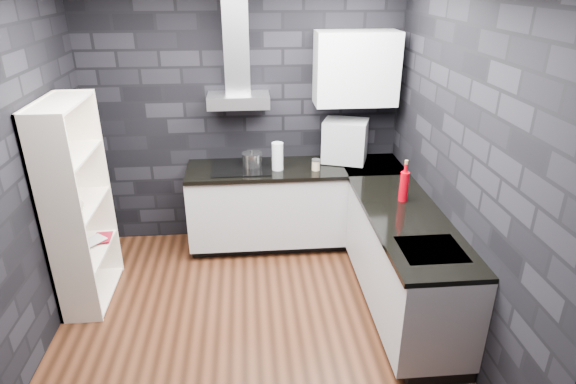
{
  "coord_description": "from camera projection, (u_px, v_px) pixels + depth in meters",
  "views": [
    {
      "loc": [
        0.03,
        -3.25,
        2.67
      ],
      "look_at": [
        0.35,
        0.45,
        1.0
      ],
      "focal_mm": 30.0,
      "sensor_mm": 36.0,
      "label": 1
    }
  ],
  "objects": [
    {
      "name": "ground",
      "position": [
        251.0,
        323.0,
        4.05
      ],
      "size": [
        3.2,
        3.2,
        0.0
      ],
      "primitive_type": "plane",
      "color": "#472515"
    },
    {
      "name": "wall_back",
      "position": [
        244.0,
        116.0,
        4.97
      ],
      "size": [
        3.2,
        0.05,
        2.7
      ],
      "primitive_type": "cube",
      "color": "black",
      "rests_on": "ground"
    },
    {
      "name": "wall_front",
      "position": [
        248.0,
        321.0,
        2.02
      ],
      "size": [
        3.2,
        0.05,
        2.7
      ],
      "primitive_type": "cube",
      "color": "black",
      "rests_on": "ground"
    },
    {
      "name": "wall_left",
      "position": [
        13.0,
        183.0,
        3.36
      ],
      "size": [
        0.05,
        3.2,
        2.7
      ],
      "primitive_type": "cube",
      "color": "black",
      "rests_on": "ground"
    },
    {
      "name": "wall_right",
      "position": [
        462.0,
        168.0,
        3.62
      ],
      "size": [
        0.05,
        3.2,
        2.7
      ],
      "primitive_type": "cube",
      "color": "black",
      "rests_on": "ground"
    },
    {
      "name": "toekick_back",
      "position": [
        294.0,
        237.0,
        5.28
      ],
      "size": [
        2.18,
        0.5,
        0.1
      ],
      "primitive_type": "cube",
      "color": "black",
      "rests_on": "ground"
    },
    {
      "name": "toekick_right",
      "position": [
        404.0,
        303.0,
        4.22
      ],
      "size": [
        0.5,
        1.78,
        0.1
      ],
      "primitive_type": "cube",
      "color": "black",
      "rests_on": "ground"
    },
    {
      "name": "counter_back_cab",
      "position": [
        295.0,
        203.0,
        5.07
      ],
      "size": [
        2.2,
        0.6,
        0.76
      ],
      "primitive_type": "cube",
      "color": "#B5B5B9",
      "rests_on": "ground"
    },
    {
      "name": "counter_right_cab",
      "position": [
        404.0,
        261.0,
        4.04
      ],
      "size": [
        0.6,
        1.8,
        0.76
      ],
      "primitive_type": "cube",
      "color": "#B5B5B9",
      "rests_on": "ground"
    },
    {
      "name": "counter_back_top",
      "position": [
        295.0,
        168.0,
        4.9
      ],
      "size": [
        2.2,
        0.62,
        0.04
      ],
      "primitive_type": "cube",
      "color": "black",
      "rests_on": "counter_back_cab"
    },
    {
      "name": "counter_right_top",
      "position": [
        408.0,
        219.0,
        3.88
      ],
      "size": [
        0.62,
        1.8,
        0.04
      ],
      "primitive_type": "cube",
      "color": "black",
      "rests_on": "counter_right_cab"
    },
    {
      "name": "counter_corner_top",
      "position": [
        372.0,
        166.0,
        4.97
      ],
      "size": [
        0.62,
        0.62,
        0.04
      ],
      "primitive_type": "cube",
      "color": "black",
      "rests_on": "counter_right_cab"
    },
    {
      "name": "hood_body",
      "position": [
        239.0,
        100.0,
        4.7
      ],
      "size": [
        0.6,
        0.34,
        0.12
      ],
      "primitive_type": "cube",
      "color": "silver",
      "rests_on": "wall_back"
    },
    {
      "name": "hood_chimney",
      "position": [
        236.0,
        45.0,
        4.55
      ],
      "size": [
        0.24,
        0.2,
        0.9
      ],
      "primitive_type": "cube",
      "color": "silver",
      "rests_on": "hood_body"
    },
    {
      "name": "upper_cabinet",
      "position": [
        356.0,
        68.0,
        4.67
      ],
      "size": [
        0.8,
        0.35,
        0.7
      ],
      "primitive_type": "cube",
      "color": "silver",
      "rests_on": "wall_back"
    },
    {
      "name": "cooktop",
      "position": [
        241.0,
        167.0,
        4.85
      ],
      "size": [
        0.58,
        0.5,
        0.01
      ],
      "primitive_type": "cube",
      "color": "black",
      "rests_on": "counter_back_top"
    },
    {
      "name": "sink_rim",
      "position": [
        431.0,
        250.0,
        3.42
      ],
      "size": [
        0.44,
        0.4,
        0.01
      ],
      "primitive_type": "cube",
      "color": "silver",
      "rests_on": "counter_right_top"
    },
    {
      "name": "pot",
      "position": [
        252.0,
        160.0,
        4.87
      ],
      "size": [
        0.26,
        0.26,
        0.12
      ],
      "primitive_type": "cylinder",
      "rotation": [
        0.0,
        0.0,
        -0.43
      ],
      "color": "silver",
      "rests_on": "cooktop"
    },
    {
      "name": "glass_vase",
      "position": [
        278.0,
        156.0,
        4.76
      ],
      "size": [
        0.13,
        0.13,
        0.28
      ],
      "primitive_type": "cylinder",
      "rotation": [
        0.0,
        0.0,
        -0.17
      ],
      "color": "silver",
      "rests_on": "counter_back_top"
    },
    {
      "name": "storage_jar",
      "position": [
        316.0,
        165.0,
        4.79
      ],
      "size": [
        0.09,
        0.09,
        0.1
      ],
      "primitive_type": "cylinder",
      "rotation": [
        0.0,
        0.0,
        0.21
      ],
      "color": "tan",
      "rests_on": "counter_back_top"
    },
    {
      "name": "utensil_crock",
      "position": [
        330.0,
        155.0,
        5.01
      ],
      "size": [
        0.12,
        0.12,
        0.13
      ],
      "primitive_type": "cylinder",
      "rotation": [
        0.0,
        0.0,
        -0.16
      ],
      "color": "silver",
      "rests_on": "counter_back_top"
    },
    {
      "name": "appliance_garage",
      "position": [
        345.0,
        141.0,
        4.94
      ],
      "size": [
        0.52,
        0.46,
        0.43
      ],
      "primitive_type": "cube",
      "rotation": [
        0.0,
        0.0,
        -0.35
      ],
      "color": "#9EA0A4",
      "rests_on": "counter_back_top"
    },
    {
      "name": "red_bottle",
      "position": [
        404.0,
        187.0,
        4.1
      ],
      "size": [
        0.09,
        0.09,
        0.26
      ],
      "primitive_type": "cylinder",
      "rotation": [
        0.0,
        0.0,
        -0.22
      ],
      "color": "#AD000D",
      "rests_on": "counter_right_top"
    },
    {
      "name": "bookshelf",
      "position": [
        78.0,
        206.0,
        4.05
      ],
      "size": [
        0.51,
        0.86,
        1.8
      ],
      "primitive_type": "cube",
      "rotation": [
        0.0,
        0.0,
        0.23
      ],
      "color": "white",
      "rests_on": "ground"
    },
    {
      "name": "fruit_bowl",
      "position": [
        73.0,
        209.0,
        3.92
      ],
      "size": [
        0.25,
        0.25,
        0.05
      ],
      "primitive_type": "imported",
      "rotation": [
        0.0,
        0.0,
        0.34
      ],
      "color": "white",
      "rests_on": "bookshelf"
    },
    {
      "name": "book_red",
      "position": [
        93.0,
        230.0,
        4.36
      ],
      "size": [
        0.15,
        0.03,
        0.21
      ],
      "primitive_type": "imported",
      "rotation": [
        0.0,
        0.0,
        0.07
      ],
      "color": "maroon",
      "rests_on": "bookshelf"
    },
    {
      "name": "book_second",
      "position": [
        86.0,
        229.0,
        4.32
      ],
      "size": [
        0.13,
        0.11,
        0.21
      ],
      "primitive_type": "imported",
      "rotation": [
        0.0,
        0.0,
        -0.71
      ],
      "color": "#B2B2B2",
      "rests_on": "bookshelf"
    }
  ]
}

